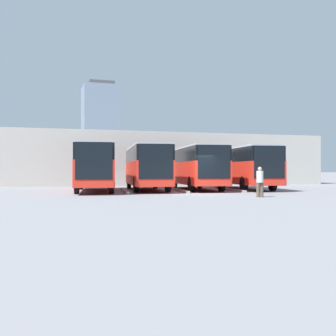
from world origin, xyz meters
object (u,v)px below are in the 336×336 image
(bus_1, at_px, (196,166))
(bus_2, at_px, (147,166))
(bus_3, at_px, (95,166))
(pedestrian, at_px, (260,181))
(bus_0, at_px, (243,166))

(bus_1, distance_m, bus_2, 3.95)
(bus_2, xyz_separation_m, bus_3, (3.95, 0.49, 0.00))
(bus_2, bearing_deg, pedestrian, 119.95)
(bus_0, height_order, bus_1, same)
(bus_2, bearing_deg, bus_1, -173.08)
(bus_1, height_order, bus_2, same)
(bus_0, bearing_deg, bus_3, 8.48)
(bus_0, bearing_deg, pedestrian, 75.64)
(bus_3, bearing_deg, pedestrian, 138.11)
(bus_0, xyz_separation_m, pedestrian, (3.85, 9.56, -0.93))
(bus_0, distance_m, bus_3, 11.86)
(bus_1, bearing_deg, bus_2, 6.92)
(bus_3, bearing_deg, bus_2, -165.34)
(pedestrian, bearing_deg, bus_0, 82.66)
(bus_0, relative_size, bus_2, 1.00)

